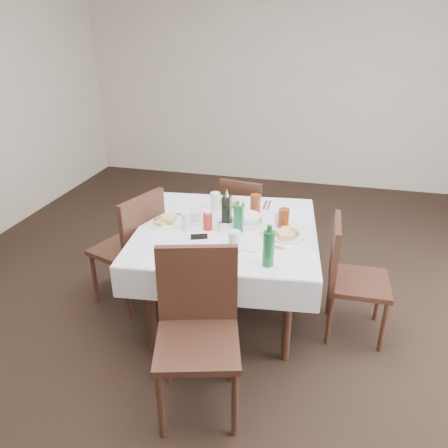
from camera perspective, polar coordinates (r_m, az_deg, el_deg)
name	(u,v)px	position (r m, az deg, el deg)	size (l,w,h in m)	color
ground_plane	(249,333)	(3.42, 3.27, -14.00)	(7.00, 7.00, 0.00)	black
room_shell	(256,102)	(2.69, 4.19, 15.55)	(6.04, 7.04, 2.80)	#C2B3A3
dining_table	(227,238)	(3.26, 0.34, -1.79)	(1.45, 1.45, 0.76)	#331A15
chair_north	(244,214)	(4.14, 2.56, 1.28)	(0.45, 0.45, 0.84)	#331A15
chair_south	(198,321)	(2.60, -3.47, -12.51)	(0.58, 0.58, 1.00)	#331A15
chair_east	(347,272)	(3.27, 15.83, -6.02)	(0.43, 0.43, 0.90)	#331A15
chair_west	(134,243)	(3.52, -11.61, -2.40)	(0.58, 0.58, 0.97)	#331A15
meal_north	(233,204)	(3.58, 1.18, 2.64)	(0.25, 0.25, 0.06)	white
meal_south	(220,253)	(2.83, -0.50, -3.85)	(0.25, 0.25, 0.05)	white
meal_east	(287,234)	(3.11, 8.23, -1.30)	(0.25, 0.25, 0.06)	white
meal_west	(164,221)	(3.31, -7.79, 0.37)	(0.24, 0.24, 0.05)	white
side_plate_a	(204,208)	(3.54, -2.68, 2.07)	(0.15, 0.15, 0.01)	white
side_plate_b	(253,246)	(2.96, 3.86, -2.82)	(0.18, 0.18, 0.01)	white
water_n	(215,201)	(3.50, -1.14, 2.99)	(0.08, 0.08, 0.14)	silver
water_s	(235,242)	(2.86, 1.39, -2.32)	(0.08, 0.08, 0.15)	silver
water_e	(279,219)	(3.24, 7.16, 0.60)	(0.06, 0.06, 0.11)	silver
water_w	(186,221)	(3.18, -4.97, 0.38)	(0.07, 0.07, 0.13)	silver
iced_tea_a	(255,205)	(3.41, 4.10, 2.51)	(0.08, 0.08, 0.17)	maroon
iced_tea_b	(284,219)	(3.19, 7.80, 0.60)	(0.08, 0.08, 0.16)	maroon
bread_basket	(246,220)	(3.26, 2.95, 0.54)	(0.23, 0.23, 0.08)	silver
oil_cruet_dark	(227,208)	(3.27, 0.35, 2.12)	(0.06, 0.06, 0.26)	black
oil_cruet_green	(239,217)	(3.13, 1.96, 0.98)	(0.06, 0.06, 0.26)	#175E2F
ketchup_bottle	(208,220)	(3.17, -2.14, 0.48)	(0.07, 0.07, 0.15)	red
salt_shaker	(221,227)	(3.14, -0.44, -0.43)	(0.03, 0.03, 0.07)	white
pepper_shaker	(220,227)	(3.15, -0.51, -0.38)	(0.03, 0.03, 0.07)	#392918
coffee_mug	(196,217)	(3.30, -3.64, 0.90)	(0.14, 0.12, 0.09)	white
sunglasses	(199,237)	(3.07, -3.28, -1.65)	(0.13, 0.08, 0.03)	black
green_bottle	(269,248)	(2.70, 5.84, -3.13)	(0.07, 0.07, 0.27)	#175E2F
sugar_caddy	(267,234)	(3.10, 5.59, -1.29)	(0.09, 0.06, 0.04)	white
cutlery_n	(267,205)	(3.62, 5.65, 2.46)	(0.05, 0.20, 0.01)	silver
cutlery_s	(189,250)	(2.92, -4.65, -3.37)	(0.10, 0.19, 0.01)	silver
cutlery_e	(273,247)	(2.96, 6.44, -3.02)	(0.16, 0.05, 0.01)	silver
cutlery_w	(175,214)	(3.45, -6.43, 1.25)	(0.16, 0.08, 0.01)	silver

